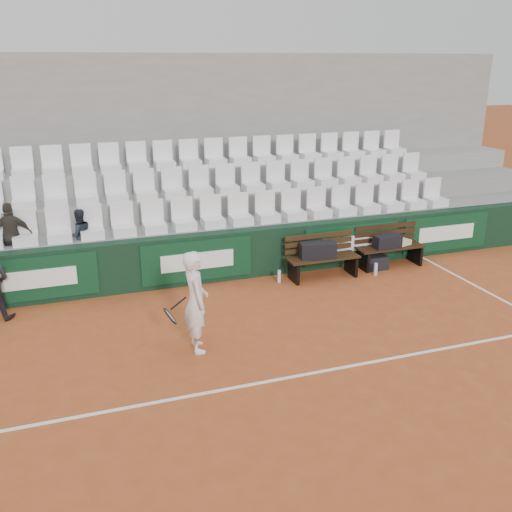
% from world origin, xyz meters
% --- Properties ---
extents(ground, '(80.00, 80.00, 0.00)m').
position_xyz_m(ground, '(0.00, 0.00, 0.00)').
color(ground, '#AA4F26').
rests_on(ground, ground).
extents(court_baseline, '(18.00, 0.06, 0.01)m').
position_xyz_m(court_baseline, '(0.00, 0.00, 0.00)').
color(court_baseline, white).
rests_on(court_baseline, ground).
extents(back_barrier, '(18.00, 0.34, 1.00)m').
position_xyz_m(back_barrier, '(0.07, 3.99, 0.50)').
color(back_barrier, black).
rests_on(back_barrier, ground).
extents(grandstand_tier_front, '(18.00, 0.95, 1.00)m').
position_xyz_m(grandstand_tier_front, '(0.00, 4.62, 0.50)').
color(grandstand_tier_front, gray).
rests_on(grandstand_tier_front, ground).
extents(grandstand_tier_mid, '(18.00, 0.95, 1.45)m').
position_xyz_m(grandstand_tier_mid, '(0.00, 5.58, 0.72)').
color(grandstand_tier_mid, gray).
rests_on(grandstand_tier_mid, ground).
extents(grandstand_tier_back, '(18.00, 0.95, 1.90)m').
position_xyz_m(grandstand_tier_back, '(0.00, 6.53, 0.95)').
color(grandstand_tier_back, gray).
rests_on(grandstand_tier_back, ground).
extents(grandstand_rear_wall, '(18.00, 0.30, 4.40)m').
position_xyz_m(grandstand_rear_wall, '(0.00, 7.15, 2.20)').
color(grandstand_rear_wall, gray).
rests_on(grandstand_rear_wall, ground).
extents(seat_row_front, '(11.90, 0.44, 0.63)m').
position_xyz_m(seat_row_front, '(0.00, 4.45, 1.31)').
color(seat_row_front, white).
rests_on(seat_row_front, grandstand_tier_front).
extents(seat_row_mid, '(11.90, 0.44, 0.63)m').
position_xyz_m(seat_row_mid, '(0.00, 5.40, 1.77)').
color(seat_row_mid, white).
rests_on(seat_row_mid, grandstand_tier_mid).
extents(seat_row_back, '(11.90, 0.44, 0.63)m').
position_xyz_m(seat_row_back, '(0.00, 6.35, 2.21)').
color(seat_row_back, white).
rests_on(seat_row_back, grandstand_tier_back).
extents(bench_left, '(1.50, 0.56, 0.45)m').
position_xyz_m(bench_left, '(2.33, 3.40, 0.23)').
color(bench_left, '#372210').
rests_on(bench_left, ground).
extents(bench_right, '(1.50, 0.56, 0.45)m').
position_xyz_m(bench_right, '(3.99, 3.56, 0.23)').
color(bench_right, black).
rests_on(bench_right, ground).
extents(sports_bag_left, '(0.77, 0.43, 0.31)m').
position_xyz_m(sports_bag_left, '(2.20, 3.41, 0.61)').
color(sports_bag_left, black).
rests_on(sports_bag_left, bench_left).
extents(sports_bag_right, '(0.59, 0.29, 0.27)m').
position_xyz_m(sports_bag_right, '(3.88, 3.51, 0.59)').
color(sports_bag_right, black).
rests_on(sports_bag_right, bench_right).
extents(towel, '(0.45, 0.37, 0.11)m').
position_xyz_m(towel, '(4.26, 3.59, 0.50)').
color(towel, beige).
rests_on(towel, bench_right).
extents(sports_bag_ground, '(0.49, 0.30, 0.29)m').
position_xyz_m(sports_bag_ground, '(3.61, 3.48, 0.15)').
color(sports_bag_ground, black).
rests_on(sports_bag_ground, ground).
extents(water_bottle_near, '(0.07, 0.07, 0.26)m').
position_xyz_m(water_bottle_near, '(1.38, 3.45, 0.13)').
color(water_bottle_near, silver).
rests_on(water_bottle_near, ground).
extents(water_bottle_far, '(0.07, 0.07, 0.26)m').
position_xyz_m(water_bottle_far, '(3.43, 3.16, 0.13)').
color(water_bottle_far, silver).
rests_on(water_bottle_far, ground).
extents(tennis_player, '(0.69, 0.59, 1.60)m').
position_xyz_m(tennis_player, '(-0.84, 1.26, 0.80)').
color(tennis_player, white).
rests_on(tennis_player, ground).
extents(spectator_b, '(0.74, 0.32, 1.24)m').
position_xyz_m(spectator_b, '(-3.53, 4.50, 1.62)').
color(spectator_b, '#2F2B26').
rests_on(spectator_b, grandstand_tier_front).
extents(spectator_c, '(0.58, 0.50, 1.03)m').
position_xyz_m(spectator_c, '(-2.33, 4.50, 1.51)').
color(spectator_c, '#1E242D').
rests_on(spectator_c, grandstand_tier_front).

